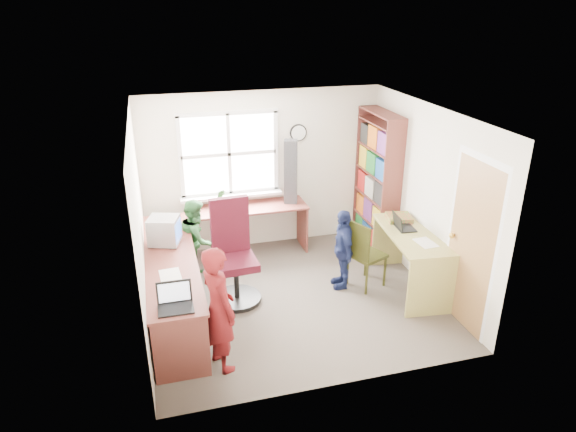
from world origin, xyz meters
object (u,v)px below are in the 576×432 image
object	(u,v)px
bookshelf	(377,184)
potted_plant	(220,199)
right_desk	(412,248)
person_navy	(343,249)
laptop_left	(175,302)
swivel_chair	(234,258)
person_red	(219,309)
cd_tower	(291,172)
l_desk	(192,292)
crt_monitor	(164,231)
person_green	(197,240)
wooden_chair	(364,252)
laptop_right	(402,225)

from	to	relation	value
bookshelf	potted_plant	size ratio (longest dim) A/B	6.66
right_desk	person_navy	size ratio (longest dim) A/B	1.33
laptop_left	right_desk	bearing A→B (deg)	15.96
swivel_chair	potted_plant	distance (m)	1.27
potted_plant	person_red	world-z (taller)	person_red
person_red	cd_tower	bearing A→B (deg)	-50.01
l_desk	cd_tower	size ratio (longest dim) A/B	3.06
l_desk	crt_monitor	bearing A→B (deg)	106.71
right_desk	cd_tower	bearing A→B (deg)	133.12
laptop_left	person_red	bearing A→B (deg)	-9.36
potted_plant	person_red	distance (m)	2.55
right_desk	swivel_chair	size ratio (longest dim) A/B	1.10
bookshelf	laptop_left	world-z (taller)	bookshelf
laptop_left	person_green	distance (m)	1.92
swivel_chair	person_green	world-z (taller)	swivel_chair
potted_plant	person_navy	xyz separation A→B (m)	(1.42, -1.31, -0.36)
crt_monitor	person_red	world-z (taller)	person_red
person_red	person_green	world-z (taller)	person_red
l_desk	bookshelf	xyz separation A→B (m)	(2.96, 1.47, 0.55)
wooden_chair	laptop_left	world-z (taller)	laptop_left
wooden_chair	crt_monitor	size ratio (longest dim) A/B	2.16
bookshelf	person_red	size ratio (longest dim) A/B	1.51
right_desk	swivel_chair	bearing A→B (deg)	177.21
cd_tower	l_desk	bearing A→B (deg)	-115.96
bookshelf	person_navy	world-z (taller)	bookshelf
right_desk	wooden_chair	xyz separation A→B (m)	(-0.59, 0.19, -0.07)
potted_plant	person_green	distance (m)	0.78
wooden_chair	laptop_right	size ratio (longest dim) A/B	2.95
person_navy	wooden_chair	bearing A→B (deg)	76.57
crt_monitor	laptop_right	size ratio (longest dim) A/B	1.37
potted_plant	wooden_chair	bearing A→B (deg)	-39.90
l_desk	laptop_left	xyz separation A→B (m)	(-0.21, -0.72, 0.35)
bookshelf	wooden_chair	world-z (taller)	bookshelf
potted_plant	person_green	world-z (taller)	person_green
person_green	person_navy	xyz separation A→B (m)	(1.83, -0.73, -0.03)
crt_monitor	laptop_left	xyz separation A→B (m)	(0.02, -1.49, -0.12)
l_desk	person_green	bearing A→B (deg)	80.53
swivel_chair	potted_plant	bearing A→B (deg)	85.53
wooden_chair	laptop_right	world-z (taller)	laptop_right
crt_monitor	laptop_left	distance (m)	1.49
l_desk	person_navy	distance (m)	2.06
laptop_left	person_red	world-z (taller)	person_red
right_desk	person_navy	world-z (taller)	person_navy
crt_monitor	potted_plant	distance (m)	1.26
l_desk	wooden_chair	world-z (taller)	wooden_chair
laptop_right	person_navy	world-z (taller)	person_navy
person_navy	right_desk	bearing A→B (deg)	78.27
cd_tower	swivel_chair	bearing A→B (deg)	-113.22
crt_monitor	cd_tower	size ratio (longest dim) A/B	0.46
laptop_left	person_navy	world-z (taller)	person_navy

